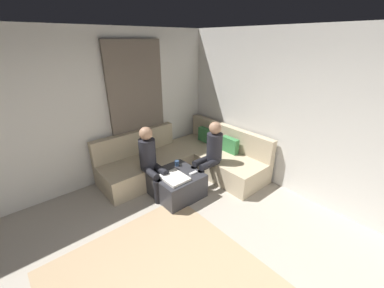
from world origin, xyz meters
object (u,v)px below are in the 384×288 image
at_px(sectional_couch, 187,160).
at_px(person_on_couch_back, 210,152).
at_px(game_remote, 193,173).
at_px(coffee_mug, 177,163).
at_px(person_on_couch_side, 151,159).
at_px(ottoman, 177,184).

xyz_separation_m(sectional_couch, person_on_couch_back, (0.60, 0.06, 0.38)).
bearing_deg(game_remote, person_on_couch_back, 97.76).
bearing_deg(coffee_mug, person_on_couch_side, -104.17).
bearing_deg(coffee_mug, game_remote, 5.71).
height_order(sectional_couch, ottoman, sectional_couch).
xyz_separation_m(ottoman, coffee_mug, (-0.22, 0.18, 0.26)).
distance_m(ottoman, game_remote, 0.36).
bearing_deg(coffee_mug, sectional_couch, 120.76).
bearing_deg(person_on_couch_back, sectional_couch, 5.24).
bearing_deg(ottoman, sectional_couch, 127.84).
xyz_separation_m(ottoman, person_on_couch_back, (0.12, 0.68, 0.45)).
distance_m(game_remote, person_on_couch_back, 0.51).
height_order(game_remote, person_on_couch_back, person_on_couch_back).
relative_size(coffee_mug, person_on_couch_side, 0.08).
bearing_deg(person_on_couch_side, game_remote, 133.86).
height_order(coffee_mug, person_on_couch_side, person_on_couch_side).
bearing_deg(person_on_couch_side, ottoman, 129.37).
bearing_deg(sectional_couch, person_on_couch_side, -80.64).
distance_m(ottoman, person_on_couch_side, 0.62).
relative_size(sectional_couch, ottoman, 3.36).
height_order(ottoman, coffee_mug, coffee_mug).
height_order(coffee_mug, game_remote, coffee_mug).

